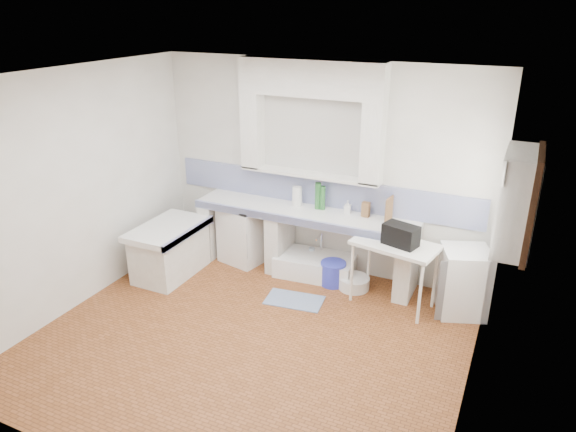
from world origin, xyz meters
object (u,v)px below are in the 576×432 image
at_px(sink, 315,266).
at_px(side_table, 393,274).
at_px(stove, 244,234).
at_px(fridge, 463,282).

relative_size(sink, side_table, 1.07).
xyz_separation_m(stove, fridge, (3.00, -0.12, 0.00)).
bearing_deg(fridge, sink, 156.18).
height_order(stove, fridge, fridge).
bearing_deg(stove, sink, 12.62).
bearing_deg(side_table, sink, 176.24).
bearing_deg(stove, side_table, 5.04).
bearing_deg(sink, fridge, -8.92).
bearing_deg(fridge, stove, 157.55).
bearing_deg(sink, stove, 174.89).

